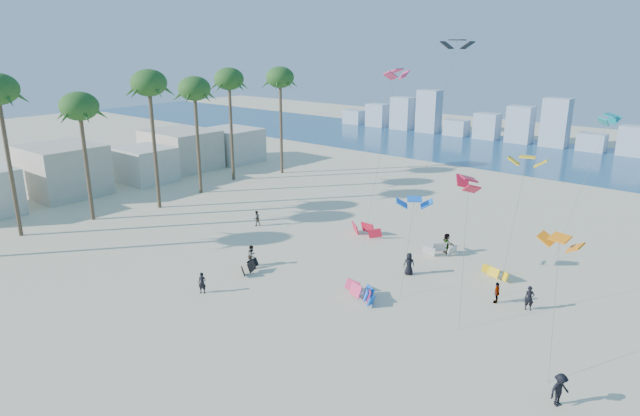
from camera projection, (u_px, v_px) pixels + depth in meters
The scene contains 10 objects.
ground at pixel (137, 315), 37.82m from camera, with size 220.00×220.00×0.00m, color beige.
ocean at pixel (524, 154), 90.75m from camera, with size 220.00×220.00×0.00m, color navy.
kitesurfer_near at pixel (202, 283), 40.90m from camera, with size 0.59×0.39×1.62m, color black.
kitesurfer_mid at pixel (252, 256), 45.83m from camera, with size 0.87×0.68×1.79m, color gray.
kitesurfers_far at pixel (439, 276), 41.91m from camera, with size 33.69×16.93×1.83m.
grounded_kites at pixel (381, 259), 46.34m from camera, with size 17.78×16.31×1.10m.
flying_kites at pixel (507, 120), 44.13m from camera, with size 27.59×26.26×18.58m.
palm_row at pixel (143, 93), 59.41m from camera, with size 7.17×44.80×15.25m.
beachfront_buildings at pixel (130, 161), 72.95m from camera, with size 11.50×43.00×6.00m.
distant_skyline at pixel (540, 128), 97.92m from camera, with size 85.00×3.00×8.40m.
Camera 1 is at (31.40, -18.13, 18.06)m, focal length 31.07 mm.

